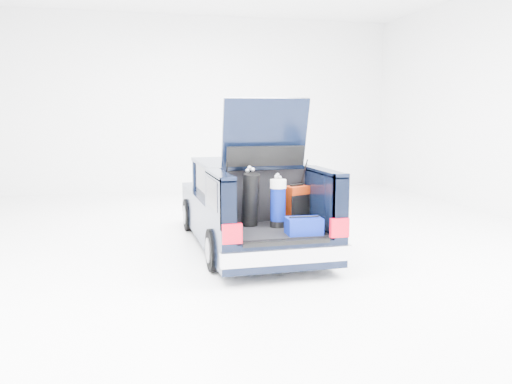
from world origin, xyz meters
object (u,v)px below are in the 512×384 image
object	(u,v)px
blue_golf_bag	(278,203)
red_suitcase	(296,205)
car	(247,206)
blue_duffel	(304,226)
black_golf_bag	(250,200)

from	to	relation	value
blue_golf_bag	red_suitcase	bearing A→B (deg)	25.64
car	red_suitcase	bearing A→B (deg)	-69.34
red_suitcase	blue_duffel	distance (m)	0.79
black_golf_bag	blue_golf_bag	size ratio (longest dim) A/B	1.12
red_suitcase	blue_golf_bag	bearing A→B (deg)	-172.27
red_suitcase	blue_duffel	size ratio (longest dim) A/B	1.19
red_suitcase	black_golf_bag	world-z (taller)	black_golf_bag
red_suitcase	black_golf_bag	bearing A→B (deg)	162.79
car	blue_golf_bag	xyz separation A→B (m)	(0.12, -1.45, 0.28)
black_golf_bag	blue_golf_bag	distance (m)	0.41
car	blue_golf_bag	distance (m)	1.49
blue_duffel	black_golf_bag	bearing A→B (deg)	133.62
black_golf_bag	blue_duffel	distance (m)	0.95
car	blue_duffel	bearing A→B (deg)	-80.87
car	black_golf_bag	distance (m)	1.38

